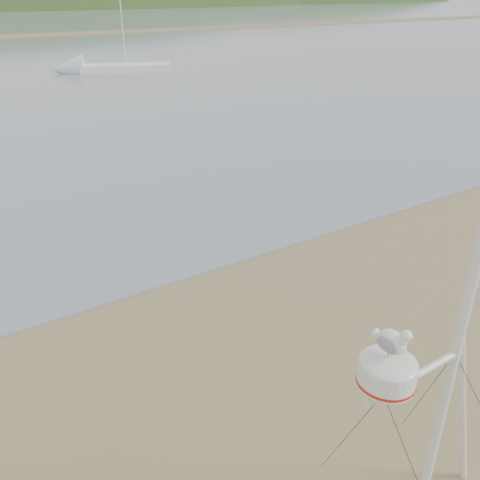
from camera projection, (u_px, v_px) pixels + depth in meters
mast_rig at (436, 443)px, 5.14m from camera, size 2.08×2.22×4.69m
sailboat_white_near at (92, 69)px, 36.02m from camera, size 8.46×4.96×8.21m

